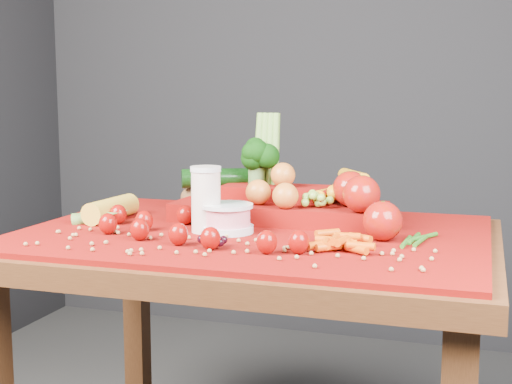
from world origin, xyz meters
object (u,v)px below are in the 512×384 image
(table, at_px, (253,276))
(yogurt_bowl, at_px, (227,217))
(produce_mound, at_px, (292,197))
(milk_glass, at_px, (206,197))

(table, height_order, yogurt_bowl, yogurt_bowl)
(table, relative_size, produce_mound, 1.79)
(table, bearing_deg, yogurt_bowl, -142.38)
(table, xyz_separation_m, produce_mound, (0.05, 0.15, 0.17))
(produce_mound, bearing_deg, yogurt_bowl, -118.16)
(table, bearing_deg, milk_glass, -153.64)
(produce_mound, bearing_deg, milk_glass, -126.69)
(milk_glass, distance_m, yogurt_bowl, 0.07)
(milk_glass, relative_size, yogurt_bowl, 1.24)
(produce_mound, bearing_deg, table, -108.78)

